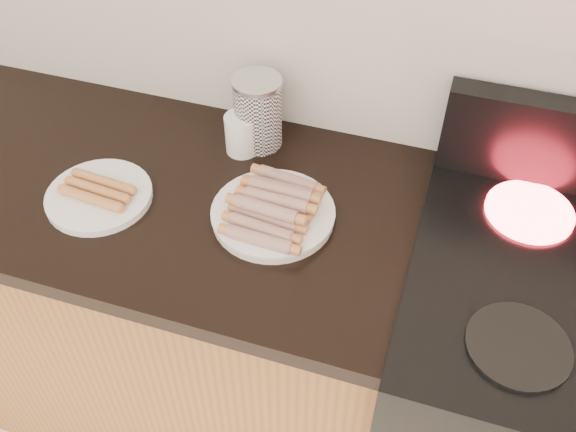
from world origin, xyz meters
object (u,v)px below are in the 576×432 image
(canister, at_px, (258,112))
(mug, at_px, (241,134))
(main_plate, at_px, (273,215))
(side_plate, at_px, (99,196))
(stove, at_px, (547,414))

(canister, bearing_deg, mug, -125.33)
(mug, bearing_deg, canister, 54.67)
(main_plate, relative_size, side_plate, 1.12)
(main_plate, height_order, side_plate, same)
(stove, relative_size, main_plate, 3.61)
(main_plate, xyz_separation_m, side_plate, (-0.37, -0.06, -0.00))
(side_plate, bearing_deg, main_plate, 9.03)
(canister, bearing_deg, stove, -16.31)
(side_plate, height_order, canister, canister)
(mug, bearing_deg, stove, -13.25)
(main_plate, relative_size, mug, 2.70)
(stove, distance_m, canister, 0.97)
(side_plate, relative_size, canister, 1.31)
(stove, height_order, mug, mug)
(side_plate, distance_m, mug, 0.34)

